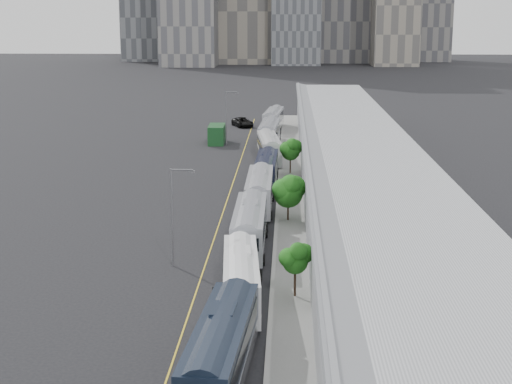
# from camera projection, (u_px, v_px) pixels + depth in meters

# --- Properties ---
(sidewalk) EXTENTS (10.00, 170.00, 0.12)m
(sidewalk) POSITION_uv_depth(u_px,v_px,m) (325.00, 223.00, 77.43)
(sidewalk) COLOR gray
(sidewalk) RESTS_ON ground
(lane_line) EXTENTS (0.12, 160.00, 0.02)m
(lane_line) POSITION_uv_depth(u_px,v_px,m) (219.00, 223.00, 77.87)
(lane_line) COLOR gold
(lane_line) RESTS_ON ground
(depot) EXTENTS (12.45, 160.40, 7.20)m
(depot) POSITION_uv_depth(u_px,v_px,m) (367.00, 190.00, 76.50)
(depot) COLOR gray
(depot) RESTS_ON ground
(bus_1) EXTENTS (3.60, 13.61, 3.94)m
(bus_1) POSITION_uv_depth(u_px,v_px,m) (221.00, 357.00, 43.51)
(bus_1) COLOR black
(bus_1) RESTS_ON ground
(bus_2) EXTENTS (3.37, 12.42, 3.59)m
(bus_2) POSITION_uv_depth(u_px,v_px,m) (241.00, 282.00, 56.01)
(bus_2) COLOR white
(bus_2) RESTS_ON ground
(bus_3) EXTENTS (2.98, 13.41, 3.92)m
(bus_3) POSITION_uv_depth(u_px,v_px,m) (250.00, 230.00, 69.01)
(bus_3) COLOR gray
(bus_3) RESTS_ON ground
(bus_4) EXTENTS (2.93, 13.14, 3.84)m
(bus_4) POSITION_uv_depth(u_px,v_px,m) (260.00, 194.00, 83.18)
(bus_4) COLOR #999AA3
(bus_4) RESTS_ON ground
(bus_5) EXTENTS (2.75, 12.27, 3.57)m
(bus_5) POSITION_uv_depth(u_px,v_px,m) (266.00, 171.00, 95.94)
(bus_5) COLOR black
(bus_5) RESTS_ON ground
(bus_6) EXTENTS (3.88, 13.13, 3.78)m
(bus_6) POSITION_uv_depth(u_px,v_px,m) (269.00, 150.00, 110.25)
(bus_6) COLOR silver
(bus_6) RESTS_ON ground
(bus_7) EXTENTS (3.29, 13.44, 3.90)m
(bus_7) POSITION_uv_depth(u_px,v_px,m) (269.00, 135.00, 124.10)
(bus_7) COLOR gray
(bus_7) RESTS_ON ground
(bus_8) EXTENTS (3.65, 13.16, 3.80)m
(bus_8) POSITION_uv_depth(u_px,v_px,m) (273.00, 121.00, 140.65)
(bus_8) COLOR #9A9BA3
(bus_8) RESTS_ON ground
(tree_1) EXTENTS (1.90, 1.90, 4.00)m
(tree_1) POSITION_uv_depth(u_px,v_px,m) (295.00, 258.00, 56.70)
(tree_1) COLOR black
(tree_1) RESTS_ON ground
(tree_2) EXTENTS (2.99, 2.99, 4.84)m
(tree_2) POSITION_uv_depth(u_px,v_px,m) (288.00, 189.00, 77.90)
(tree_2) COLOR black
(tree_2) RESTS_ON ground
(tree_3) EXTENTS (2.45, 2.45, 4.58)m
(tree_3) POSITION_uv_depth(u_px,v_px,m) (290.00, 148.00, 101.31)
(tree_3) COLOR black
(tree_3) RESTS_ON ground
(street_lamp_near) EXTENTS (2.04, 0.22, 8.18)m
(street_lamp_near) POSITION_uv_depth(u_px,v_px,m) (174.00, 210.00, 63.47)
(street_lamp_near) COLOR #59595E
(street_lamp_near) RESTS_ON ground
(street_lamp_far) EXTENTS (2.04, 0.22, 8.51)m
(street_lamp_far) POSITION_uv_depth(u_px,v_px,m) (227.00, 114.00, 123.27)
(street_lamp_far) COLOR #59595E
(street_lamp_far) RESTS_ON ground
(shipping_container) EXTENTS (2.67, 6.22, 2.95)m
(shipping_container) POSITION_uv_depth(u_px,v_px,m) (217.00, 134.00, 125.75)
(shipping_container) COLOR #113818
(shipping_container) RESTS_ON ground
(suv) EXTENTS (4.76, 6.69, 1.69)m
(suv) POSITION_uv_depth(u_px,v_px,m) (243.00, 122.00, 144.87)
(suv) COLOR black
(suv) RESTS_ON ground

